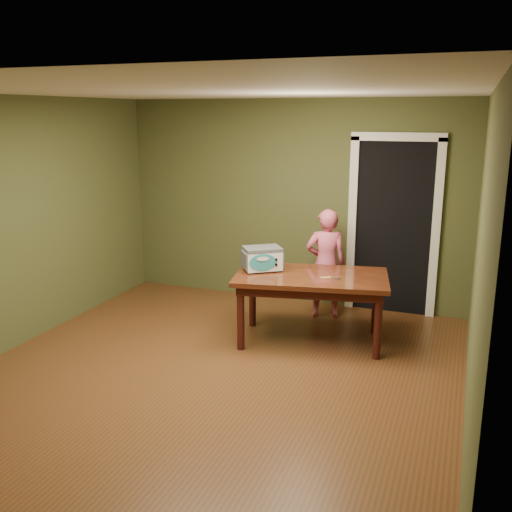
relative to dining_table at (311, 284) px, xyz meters
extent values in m
plane|color=brown|center=(-0.64, -1.19, -0.65)|extent=(5.00, 5.00, 0.00)
cube|color=#444D29|center=(-0.64, 1.31, 0.65)|extent=(4.50, 0.02, 2.60)
cube|color=#444D29|center=(-2.89, -1.19, 0.65)|extent=(0.02, 5.00, 2.60)
cube|color=#444D29|center=(1.61, -1.19, 0.65)|extent=(0.02, 5.00, 2.60)
cube|color=white|center=(-0.64, -1.19, 1.95)|extent=(4.50, 5.00, 0.02)
cube|color=black|center=(0.66, 1.61, 0.40)|extent=(0.90, 0.60, 2.10)
cube|color=black|center=(0.66, 1.30, 0.40)|extent=(0.90, 0.02, 2.10)
cube|color=white|center=(0.16, 1.28, 0.40)|extent=(0.10, 0.06, 2.20)
cube|color=white|center=(1.16, 1.28, 0.40)|extent=(0.10, 0.06, 2.20)
cube|color=white|center=(0.66, 1.28, 1.50)|extent=(1.10, 0.06, 0.10)
cube|color=#37160C|center=(0.00, 0.00, 0.07)|extent=(1.74, 1.19, 0.05)
cube|color=#34100D|center=(0.00, 0.00, 0.00)|extent=(1.60, 1.05, 0.10)
cylinder|color=#34100D|center=(-0.62, -0.48, -0.30)|extent=(0.08, 0.08, 0.70)
cylinder|color=#34100D|center=(-0.75, 0.21, -0.30)|extent=(0.08, 0.08, 0.70)
cylinder|color=#34100D|center=(0.75, -0.21, -0.30)|extent=(0.08, 0.08, 0.70)
cylinder|color=#34100D|center=(0.62, 0.48, -0.30)|extent=(0.08, 0.08, 0.70)
cylinder|color=#4C4F54|center=(-0.62, -0.19, 0.11)|extent=(0.03, 0.03, 0.02)
cylinder|color=#4C4F54|center=(-0.74, -0.02, 0.11)|extent=(0.03, 0.03, 0.02)
cylinder|color=#4C4F54|center=(-0.36, -0.01, 0.11)|extent=(0.03, 0.03, 0.02)
cylinder|color=#4C4F54|center=(-0.48, 0.16, 0.11)|extent=(0.03, 0.03, 0.02)
cube|color=white|center=(-0.55, -0.02, 0.23)|extent=(0.47, 0.45, 0.22)
cube|color=#4C4F54|center=(-0.55, -0.02, 0.34)|extent=(0.48, 0.46, 0.03)
cube|color=#4C4F54|center=(-0.72, -0.13, 0.23)|extent=(0.16, 0.21, 0.17)
cube|color=#4C4F54|center=(-0.39, 0.10, 0.23)|extent=(0.16, 0.21, 0.17)
ellipsoid|color=teal|center=(-0.50, -0.15, 0.23)|extent=(0.24, 0.18, 0.18)
cylinder|color=black|center=(-0.37, -0.07, 0.25)|extent=(0.03, 0.03, 0.03)
cylinder|color=black|center=(-0.37, -0.07, 0.19)|extent=(0.03, 0.02, 0.02)
cylinder|color=silver|center=(0.27, -0.05, 0.11)|extent=(0.10, 0.10, 0.02)
cylinder|color=#492918|center=(0.27, -0.05, 0.12)|extent=(0.09, 0.09, 0.01)
cube|color=#FFCF6E|center=(0.20, -0.04, 0.10)|extent=(0.17, 0.10, 0.01)
imported|color=#DB5A79|center=(-0.04, 0.81, 0.02)|extent=(0.57, 0.47, 1.33)
camera|label=1|loc=(1.51, -5.65, 1.77)|focal=40.00mm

